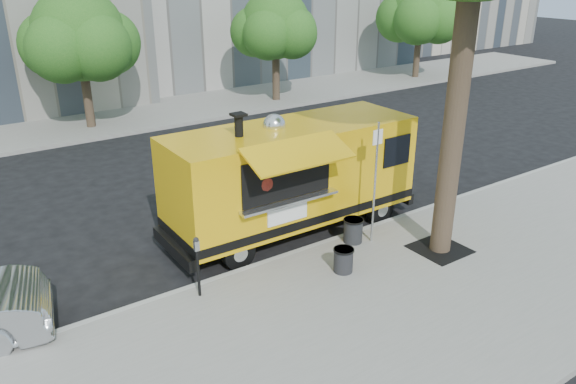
% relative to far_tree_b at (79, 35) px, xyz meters
% --- Properties ---
extents(ground, '(120.00, 120.00, 0.00)m').
position_rel_far_tree_b_xyz_m(ground, '(1.00, -12.70, -3.83)').
color(ground, black).
rests_on(ground, ground).
extents(sidewalk, '(60.00, 6.00, 0.15)m').
position_rel_far_tree_b_xyz_m(sidewalk, '(1.00, -16.70, -3.76)').
color(sidewalk, gray).
rests_on(sidewalk, ground).
extents(curb, '(60.00, 0.14, 0.16)m').
position_rel_far_tree_b_xyz_m(curb, '(1.00, -13.63, -3.76)').
color(curb, '#999993').
rests_on(curb, ground).
extents(far_sidewalk, '(60.00, 5.00, 0.15)m').
position_rel_far_tree_b_xyz_m(far_sidewalk, '(1.00, 0.80, -3.76)').
color(far_sidewalk, gray).
rests_on(far_sidewalk, ground).
extents(tree_well, '(1.20, 1.20, 0.02)m').
position_rel_far_tree_b_xyz_m(tree_well, '(3.60, -15.50, -3.68)').
color(tree_well, black).
rests_on(tree_well, sidewalk).
extents(far_tree_b, '(3.60, 3.60, 5.50)m').
position_rel_far_tree_b_xyz_m(far_tree_b, '(0.00, 0.00, 0.00)').
color(far_tree_b, '#33261C').
rests_on(far_tree_b, far_sidewalk).
extents(far_tree_c, '(3.24, 3.24, 5.21)m').
position_rel_far_tree_b_xyz_m(far_tree_c, '(9.00, -0.30, -0.12)').
color(far_tree_c, '#33261C').
rests_on(far_tree_c, far_sidewalk).
extents(far_tree_d, '(3.78, 3.78, 5.64)m').
position_rel_far_tree_b_xyz_m(far_tree_d, '(19.00, -0.10, 0.06)').
color(far_tree_d, '#33261C').
rests_on(far_tree_d, far_sidewalk).
extents(sign_post, '(0.28, 0.06, 3.00)m').
position_rel_far_tree_b_xyz_m(sign_post, '(2.55, -14.25, -1.98)').
color(sign_post, silver).
rests_on(sign_post, sidewalk).
extents(parking_meter, '(0.11, 0.11, 1.33)m').
position_rel_far_tree_b_xyz_m(parking_meter, '(-2.00, -14.05, -2.85)').
color(parking_meter, black).
rests_on(parking_meter, sidewalk).
extents(food_truck, '(6.74, 3.13, 3.31)m').
position_rel_far_tree_b_xyz_m(food_truck, '(1.43, -12.44, -2.28)').
color(food_truck, '#EBB00C').
rests_on(food_truck, ground).
extents(trash_bin_left, '(0.50, 0.50, 0.60)m').
position_rel_far_tree_b_xyz_m(trash_bin_left, '(2.15, -14.02, -3.36)').
color(trash_bin_left, black).
rests_on(trash_bin_left, sidewalk).
extents(trash_bin_right, '(0.46, 0.46, 0.55)m').
position_rel_far_tree_b_xyz_m(trash_bin_right, '(1.05, -14.97, -3.39)').
color(trash_bin_right, black).
rests_on(trash_bin_right, sidewalk).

